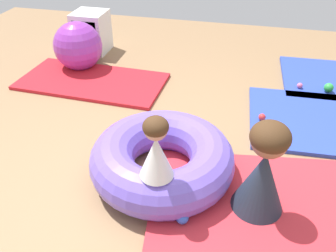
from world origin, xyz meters
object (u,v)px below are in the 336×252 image
(play_ball_pink, at_px, (300,86))
(play_ball_blue, at_px, (182,218))
(play_ball_green, at_px, (329,88))
(child_in_white, at_px, (156,148))
(inflatable_cushion, at_px, (162,159))
(exercise_ball_large, at_px, (78,46))
(adult_seated, at_px, (264,169))
(play_ball_red, at_px, (262,117))
(storage_cube, at_px, (91,33))

(play_ball_pink, xyz_separation_m, play_ball_blue, (-0.94, -2.23, 0.01))
(play_ball_blue, height_order, play_ball_green, play_ball_green)
(child_in_white, bearing_deg, play_ball_pink, -169.56)
(inflatable_cushion, bearing_deg, exercise_ball_large, 131.70)
(adult_seated, height_order, play_ball_green, adult_seated)
(play_ball_red, xyz_separation_m, play_ball_blue, (-0.52, -1.44, 0.01))
(play_ball_pink, distance_m, storage_cube, 2.87)
(play_ball_red, bearing_deg, storage_cube, 151.30)
(adult_seated, bearing_deg, child_in_white, 8.77)
(adult_seated, distance_m, storage_cube, 3.44)
(child_in_white, distance_m, play_ball_pink, 2.47)
(child_in_white, xyz_separation_m, play_ball_blue, (0.21, -0.10, -0.50))
(adult_seated, xyz_separation_m, play_ball_green, (0.75, 1.93, -0.30))
(play_ball_pink, height_order, play_ball_green, play_ball_green)
(play_ball_pink, bearing_deg, child_in_white, -118.26)
(play_ball_red, relative_size, play_ball_blue, 0.77)
(play_ball_green, bearing_deg, play_ball_red, -133.32)
(child_in_white, height_order, play_ball_green, child_in_white)
(inflatable_cushion, bearing_deg, play_ball_red, 51.15)
(play_ball_pink, relative_size, storage_cube, 0.11)
(adult_seated, xyz_separation_m, play_ball_blue, (-0.50, -0.28, -0.31))
(adult_seated, bearing_deg, storage_cube, -51.36)
(child_in_white, height_order, play_ball_red, child_in_white)
(inflatable_cushion, height_order, child_in_white, child_in_white)
(play_ball_pink, relative_size, play_ball_blue, 0.70)
(adult_seated, bearing_deg, exercise_ball_large, -45.04)
(exercise_ball_large, bearing_deg, play_ball_red, -18.07)
(adult_seated, height_order, exercise_ball_large, adult_seated)
(inflatable_cushion, bearing_deg, play_ball_green, 49.10)
(play_ball_pink, height_order, storage_cube, storage_cube)
(play_ball_blue, bearing_deg, adult_seated, 29.18)
(play_ball_green, distance_m, storage_cube, 3.18)
(inflatable_cushion, relative_size, exercise_ball_large, 1.89)
(adult_seated, height_order, storage_cube, adult_seated)
(play_ball_blue, bearing_deg, play_ball_pink, 67.19)
(inflatable_cushion, distance_m, play_ball_red, 1.25)
(inflatable_cushion, distance_m, exercise_ball_large, 2.32)
(adult_seated, relative_size, storage_cube, 1.31)
(play_ball_pink, xyz_separation_m, exercise_ball_large, (-2.74, -0.03, 0.23))
(play_ball_green, height_order, exercise_ball_large, exercise_ball_large)
(inflatable_cushion, bearing_deg, play_ball_blue, -60.77)
(play_ball_red, xyz_separation_m, exercise_ball_large, (-2.33, 0.76, 0.23))
(exercise_ball_large, height_order, storage_cube, exercise_ball_large)
(play_ball_pink, distance_m, play_ball_red, 0.89)
(inflatable_cushion, height_order, play_ball_red, inflatable_cushion)
(play_ball_pink, xyz_separation_m, storage_cube, (-2.82, 0.53, 0.21))
(child_in_white, bearing_deg, play_ball_blue, 101.96)
(play_ball_red, xyz_separation_m, storage_cube, (-2.40, 1.31, 0.20))
(child_in_white, bearing_deg, play_ball_red, -169.77)
(play_ball_green, bearing_deg, child_in_white, -124.55)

